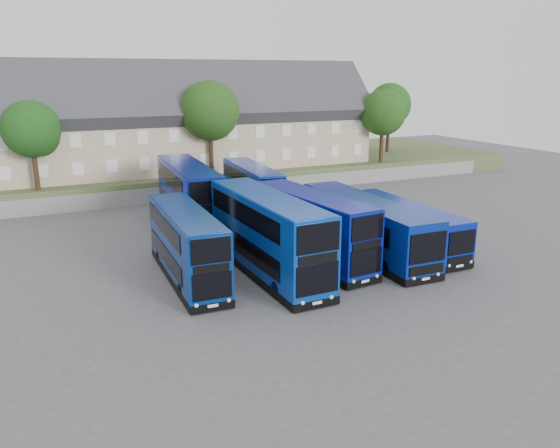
{
  "coord_description": "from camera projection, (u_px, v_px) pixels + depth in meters",
  "views": [
    {
      "loc": [
        -14.82,
        -26.07,
        11.76
      ],
      "look_at": [
        -0.03,
        5.26,
        2.2
      ],
      "focal_mm": 35.0,
      "sensor_mm": 36.0,
      "label": 1
    }
  ],
  "objects": [
    {
      "name": "ground",
      "position": [
        319.0,
        282.0,
        31.95
      ],
      "size": [
        120.0,
        120.0,
        0.0
      ],
      "primitive_type": "plane",
      "color": "#4E4E54",
      "rests_on": "ground"
    },
    {
      "name": "retaining_wall",
      "position": [
        198.0,
        192.0,
        52.67
      ],
      "size": [
        70.0,
        0.4,
        1.5
      ],
      "primitive_type": "cube",
      "color": "slate",
      "rests_on": "ground"
    },
    {
      "name": "earth_bank",
      "position": [
        171.0,
        173.0,
        61.32
      ],
      "size": [
        80.0,
        20.0,
        2.0
      ],
      "primitive_type": "cube",
      "color": "#474F2C",
      "rests_on": "ground"
    },
    {
      "name": "terrace_row",
      "position": [
        149.0,
        127.0,
        55.11
      ],
      "size": [
        48.0,
        10.4,
        11.2
      ],
      "color": "tan",
      "rests_on": "earth_bank"
    },
    {
      "name": "dd_front_left",
      "position": [
        187.0,
        246.0,
        31.81
      ],
      "size": [
        2.78,
        10.5,
        4.14
      ],
      "rotation": [
        0.0,
        0.0,
        -0.04
      ],
      "color": "navy",
      "rests_on": "ground"
    },
    {
      "name": "dd_front_mid",
      "position": [
        268.0,
        236.0,
        32.69
      ],
      "size": [
        2.98,
        12.15,
        4.81
      ],
      "rotation": [
        0.0,
        0.0,
        0.02
      ],
      "color": "#08359F",
      "rests_on": "ground"
    },
    {
      "name": "dd_front_right",
      "position": [
        311.0,
        229.0,
        35.01
      ],
      "size": [
        3.61,
        11.24,
        4.39
      ],
      "rotation": [
        0.0,
        0.0,
        0.1
      ],
      "color": "#081793",
      "rests_on": "ground"
    },
    {
      "name": "dd_rear_left",
      "position": [
        189.0,
        196.0,
        43.06
      ],
      "size": [
        3.69,
        12.48,
        4.9
      ],
      "rotation": [
        0.0,
        0.0,
        -0.07
      ],
      "color": "#071689",
      "rests_on": "ground"
    },
    {
      "name": "dd_rear_right",
      "position": [
        252.0,
        190.0,
        47.23
      ],
      "size": [
        3.17,
        10.52,
        4.12
      ],
      "rotation": [
        0.0,
        0.0,
        -0.08
      ],
      "color": "navy",
      "rests_on": "ground"
    },
    {
      "name": "coach_east_a",
      "position": [
        365.0,
        227.0,
        36.82
      ],
      "size": [
        3.27,
        13.44,
        3.65
      ],
      "rotation": [
        0.0,
        0.0,
        -0.03
      ],
      "color": "navy",
      "rests_on": "ground"
    },
    {
      "name": "coach_east_b",
      "position": [
        405.0,
        226.0,
        37.97
      ],
      "size": [
        2.52,
        11.21,
        3.05
      ],
      "rotation": [
        0.0,
        0.0,
        -0.02
      ],
      "color": "#081A94",
      "rests_on": "ground"
    },
    {
      "name": "tree_west",
      "position": [
        33.0,
        131.0,
        46.25
      ],
      "size": [
        4.8,
        4.8,
        7.65
      ],
      "color": "#382314",
      "rests_on": "earth_bank"
    },
    {
      "name": "tree_mid",
      "position": [
        211.0,
        113.0,
        53.0
      ],
      "size": [
        5.76,
        5.76,
        9.18
      ],
      "color": "#382314",
      "rests_on": "earth_bank"
    },
    {
      "name": "tree_east",
      "position": [
        383.0,
        114.0,
        60.98
      ],
      "size": [
        5.12,
        5.12,
        8.16
      ],
      "color": "#382314",
      "rests_on": "earth_bank"
    },
    {
      "name": "tree_far",
      "position": [
        390.0,
        107.0,
        69.46
      ],
      "size": [
        5.44,
        5.44,
        8.67
      ],
      "color": "#382314",
      "rests_on": "earth_bank"
    }
  ]
}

